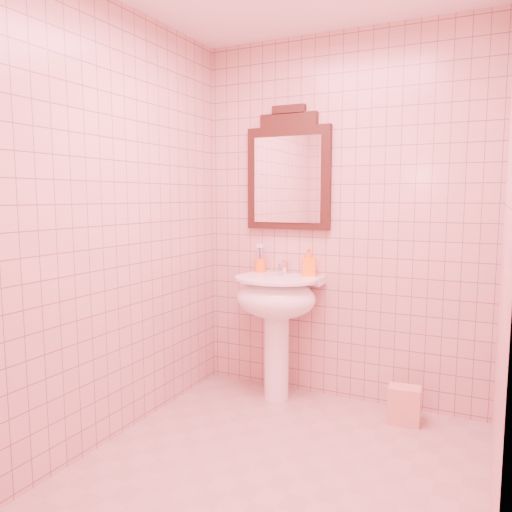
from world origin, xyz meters
The scene contains 8 objects.
floor centered at (0.00, 0.00, 0.00)m, with size 2.20×2.20×0.00m, color tan.
back_wall centered at (0.00, 1.10, 1.25)m, with size 2.00×0.02×2.50m, color #CB948D.
pedestal_sink centered at (-0.37, 0.87, 0.66)m, with size 0.58×0.58×0.86m.
faucet centered at (-0.37, 1.01, 0.92)m, with size 0.04×0.16×0.11m.
mirror centered at (-0.37, 1.07, 1.58)m, with size 0.62×0.06×0.86m.
toothbrush_cup centered at (-0.57, 1.04, 0.92)m, with size 0.08×0.08×0.18m.
soap_dispenser centered at (-0.20, 1.03, 0.96)m, with size 0.09×0.09×0.20m, color orange.
towel centered at (0.50, 0.87, 0.12)m, with size 0.19×0.13×0.24m, color tan.
Camera 1 is at (0.96, -2.22, 1.41)m, focal length 35.00 mm.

